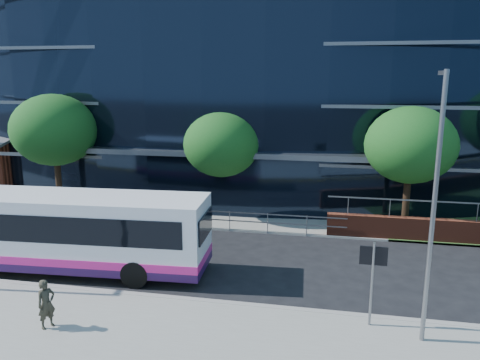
% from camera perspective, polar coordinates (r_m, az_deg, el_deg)
% --- Properties ---
extents(ground, '(200.00, 200.00, 0.00)m').
position_cam_1_polar(ground, '(17.96, 0.18, -13.76)').
color(ground, black).
rests_on(ground, ground).
extents(kerb, '(80.00, 0.25, 0.16)m').
position_cam_1_polar(kerb, '(17.05, -0.49, -14.98)').
color(kerb, gray).
rests_on(kerb, ground).
extents(yellow_line_outer, '(80.00, 0.08, 0.01)m').
position_cam_1_polar(yellow_line_outer, '(17.26, -0.35, -14.90)').
color(yellow_line_outer, gold).
rests_on(yellow_line_outer, ground).
extents(yellow_line_inner, '(80.00, 0.08, 0.01)m').
position_cam_1_polar(yellow_line_inner, '(17.39, -0.25, -14.67)').
color(yellow_line_inner, gold).
rests_on(yellow_line_inner, ground).
extents(far_forecourt, '(50.00, 8.00, 0.10)m').
position_cam_1_polar(far_forecourt, '(29.39, -7.21, -3.18)').
color(far_forecourt, gray).
rests_on(far_forecourt, ground).
extents(glass_office, '(44.00, 23.10, 16.00)m').
position_cam_1_polar(glass_office, '(37.33, 0.31, 12.59)').
color(glass_office, black).
rests_on(glass_office, ground).
extents(guard_railings, '(24.00, 0.05, 1.10)m').
position_cam_1_polar(guard_railings, '(26.34, -14.15, -3.58)').
color(guard_railings, slate).
rests_on(guard_railings, ground).
extents(street_sign, '(0.85, 0.09, 2.80)m').
position_cam_1_polar(street_sign, '(15.42, 15.89, -10.10)').
color(street_sign, slate).
rests_on(street_sign, pavement_near).
extents(tree_far_a, '(4.95, 4.95, 6.98)m').
position_cam_1_polar(tree_far_a, '(29.73, -21.70, 5.67)').
color(tree_far_a, black).
rests_on(tree_far_a, ground).
extents(tree_far_b, '(4.29, 4.29, 6.05)m').
position_cam_1_polar(tree_far_b, '(26.30, -2.26, 4.33)').
color(tree_far_b, black).
rests_on(tree_far_b, ground).
extents(tree_far_c, '(4.62, 4.62, 6.51)m').
position_cam_1_polar(tree_far_c, '(25.34, 20.07, 4.01)').
color(tree_far_c, black).
rests_on(tree_far_c, ground).
extents(streetlight_east, '(0.15, 0.77, 8.00)m').
position_cam_1_polar(streetlight_east, '(14.38, 22.58, -2.61)').
color(streetlight_east, slate).
rests_on(streetlight_east, pavement_near).
extents(city_bus, '(12.10, 3.42, 3.24)m').
position_cam_1_polar(city_bus, '(20.68, -20.40, -5.84)').
color(city_bus, white).
rests_on(city_bus, ground).
extents(pedestrian_b, '(0.61, 0.69, 1.60)m').
position_cam_1_polar(pedestrian_b, '(16.41, -22.54, -13.78)').
color(pedestrian_b, '#322F23').
rests_on(pedestrian_b, pavement_near).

